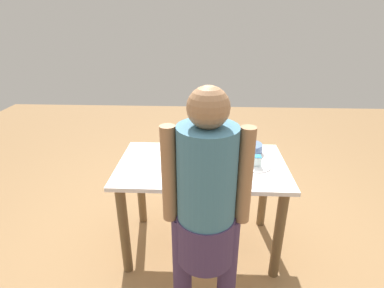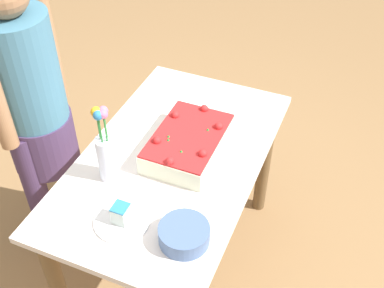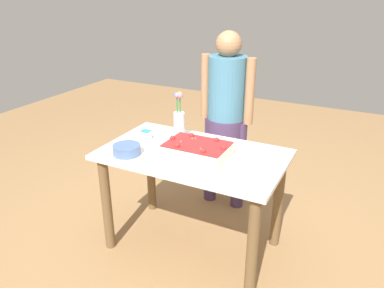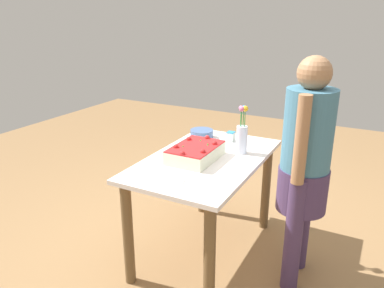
{
  "view_description": "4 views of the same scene",
  "coord_description": "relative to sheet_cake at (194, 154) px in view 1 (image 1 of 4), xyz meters",
  "views": [
    {
      "loc": [
        0.01,
        -1.96,
        1.78
      ],
      "look_at": [
        -0.07,
        0.04,
        0.9
      ],
      "focal_mm": 28.0,
      "sensor_mm": 36.0,
      "label": 1
    },
    {
      "loc": [
        1.34,
        0.65,
        2.16
      ],
      "look_at": [
        -0.04,
        0.08,
        0.83
      ],
      "focal_mm": 45.0,
      "sensor_mm": 36.0,
      "label": 2
    },
    {
      "loc": [
        -1.03,
        2.05,
        1.81
      ],
      "look_at": [
        0.03,
        -0.04,
        0.8
      ],
      "focal_mm": 35.0,
      "sensor_mm": 36.0,
      "label": 3
    },
    {
      "loc": [
        -2.19,
        -1.05,
        1.71
      ],
      "look_at": [
        -0.05,
        0.08,
        0.86
      ],
      "focal_mm": 35.0,
      "sensor_mm": 36.0,
      "label": 4
    }
  ],
  "objects": [
    {
      "name": "flower_vase",
      "position": [
        0.26,
        -0.24,
        0.09
      ],
      "size": [
        0.08,
        0.08,
        0.35
      ],
      "color": "white",
      "rests_on": "dining_table"
    },
    {
      "name": "ground_plane",
      "position": [
        0.06,
        -0.05,
        -0.81
      ],
      "size": [
        8.0,
        8.0,
        0.0
      ],
      "primitive_type": "plane",
      "color": "#977147"
    },
    {
      "name": "dining_table",
      "position": [
        0.06,
        -0.05,
        -0.2
      ],
      "size": [
        1.23,
        0.73,
        0.76
      ],
      "color": "white",
      "rests_on": "ground_plane"
    },
    {
      "name": "cake_knife",
      "position": [
        -0.4,
        -0.11,
        -0.05
      ],
      "size": [
        0.21,
        0.08,
        0.0
      ],
      "primitive_type": "cube",
      "rotation": [
        0.0,
        0.0,
        3.42
      ],
      "color": "silver",
      "rests_on": "dining_table"
    },
    {
      "name": "fruit_bowl",
      "position": [
        0.44,
        0.17,
        -0.02
      ],
      "size": [
        0.18,
        0.18,
        0.07
      ],
      "primitive_type": "cylinder",
      "color": "#4E6A9B",
      "rests_on": "dining_table"
    },
    {
      "name": "person_standing",
      "position": [
        0.09,
        -0.72,
        0.04
      ],
      "size": [
        0.45,
        0.31,
        1.49
      ],
      "rotation": [
        0.0,
        0.0,
        1.57
      ],
      "color": "#453258",
      "rests_on": "ground_plane"
    },
    {
      "name": "serving_plate_with_slice",
      "position": [
        0.45,
        -0.08,
        -0.03
      ],
      "size": [
        0.21,
        0.21,
        0.08
      ],
      "color": "white",
      "rests_on": "dining_table"
    },
    {
      "name": "sheet_cake",
      "position": [
        0.0,
        0.0,
        0.0
      ],
      "size": [
        0.41,
        0.28,
        0.12
      ],
      "color": "#EAECCA",
      "rests_on": "dining_table"
    }
  ]
}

